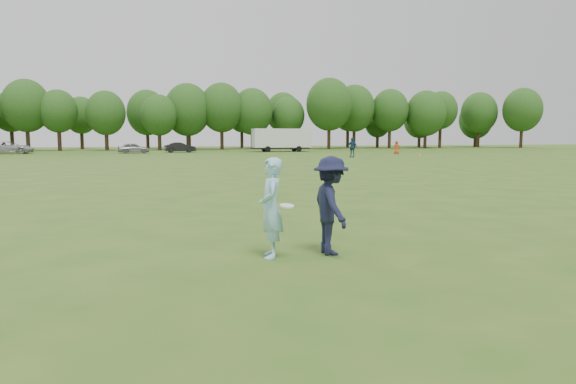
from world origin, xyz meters
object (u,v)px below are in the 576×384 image
car_e (134,148)px  car_f (180,147)px  defender (331,205)px  player_far_c (397,147)px  field_cone (420,155)px  thrower (271,208)px  car_c (10,148)px  cargo_trailer (281,139)px  player_far_b (352,148)px

car_e → car_f: car_f is taller
defender → player_far_c: bearing=-28.2°
player_far_c → field_cone: (-0.57, -6.75, -0.66)m
thrower → car_c: (-19.41, 60.78, -0.17)m
thrower → car_f: thrower is taller
car_f → field_cone: size_ratio=13.60×
car_c → field_cone: (45.26, -19.42, -0.61)m
player_far_c → cargo_trailer: 16.96m
player_far_b → car_e: 28.76m
defender → player_far_c: (25.25, 48.12, -0.12)m
thrower → defender: size_ratio=0.99×
defender → field_cone: (24.68, 41.37, -0.79)m
thrower → player_far_c: 54.88m
thrower → car_e: (-4.67, 58.75, -0.27)m
car_c → player_far_c: bearing=-103.5°
car_e → defender: bearing=179.2°
thrower → cargo_trailer: (15.05, 60.66, 0.85)m
player_far_b → car_e: (-22.34, 18.10, -0.36)m
car_c → cargo_trailer: 34.48m
defender → cargo_trailer: (13.88, 60.67, 0.84)m
field_cone → cargo_trailer: size_ratio=0.03×
car_c → car_f: 20.58m
defender → player_far_c: 54.35m
car_c → car_e: size_ratio=1.41×
player_far_b → car_c: bearing=-163.3°
thrower → car_f: (1.17, 60.71, -0.26)m
defender → field_cone: 48.18m
car_c → car_f: size_ratio=1.35×
car_f → cargo_trailer: 13.92m
defender → car_e: size_ratio=0.48×
player_far_b → car_c: size_ratio=0.37×
defender → thrower: bearing=88.8°
player_far_b → field_cone: player_far_b is taller
defender → cargo_trailer: size_ratio=0.21×
car_c → cargo_trailer: size_ratio=0.61×
player_far_b → player_far_c: player_far_b is taller
thrower → field_cone: size_ratio=6.18×
thrower → player_far_c: size_ratio=1.14×
thrower → field_cone: bearing=156.0°
defender → car_c: 64.19m
player_far_b → car_e: player_far_b is taller
player_far_b → cargo_trailer: (-2.63, 20.01, 0.76)m
player_far_b → cargo_trailer: bearing=142.7°
defender → car_f: size_ratio=0.46×
player_far_b → car_c: player_far_b is taller
defender → car_e: bearing=5.1°
player_far_b → car_e: size_ratio=0.52×
defender → car_e: (-5.83, 58.76, -0.27)m
player_far_b → defender: bearing=-66.9°
defender → car_c: defender is taller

